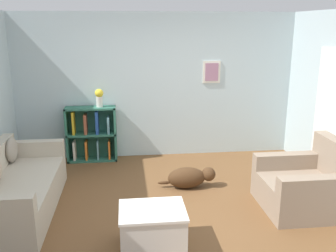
# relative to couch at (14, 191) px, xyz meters

# --- Properties ---
(ground_plane) EXTENTS (14.00, 14.00, 0.00)m
(ground_plane) POSITION_rel_couch_xyz_m (2.04, -0.20, -0.30)
(ground_plane) COLOR brown
(wall_back) EXTENTS (5.60, 0.13, 2.60)m
(wall_back) POSITION_rel_couch_xyz_m (2.04, 2.05, 1.00)
(wall_back) COLOR silver
(wall_back) RESTS_ON ground_plane
(couch) EXTENTS (0.90, 2.09, 0.80)m
(couch) POSITION_rel_couch_xyz_m (0.00, 0.00, 0.00)
(couch) COLOR #B7AD99
(couch) RESTS_ON ground_plane
(bookshelf) EXTENTS (0.88, 0.29, 0.99)m
(bookshelf) POSITION_rel_couch_xyz_m (0.85, 1.86, 0.19)
(bookshelf) COLOR #2D6B56
(bookshelf) RESTS_ON ground_plane
(recliner_chair) EXTENTS (1.07, 1.03, 0.91)m
(recliner_chair) POSITION_rel_couch_xyz_m (3.86, -0.32, 0.01)
(recliner_chair) COLOR gray
(recliner_chair) RESTS_ON ground_plane
(coffee_table) EXTENTS (0.72, 0.57, 0.46)m
(coffee_table) POSITION_rel_couch_xyz_m (1.73, -1.02, -0.05)
(coffee_table) COLOR silver
(coffee_table) RESTS_ON ground_plane
(dog) EXTENTS (0.87, 0.29, 0.32)m
(dog) POSITION_rel_couch_xyz_m (2.40, 0.48, -0.13)
(dog) COLOR #472D19
(dog) RESTS_ON ground_plane
(vase) EXTENTS (0.15, 0.15, 0.32)m
(vase) POSITION_rel_couch_xyz_m (1.02, 1.84, 0.87)
(vase) COLOR silver
(vase) RESTS_ON bookshelf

